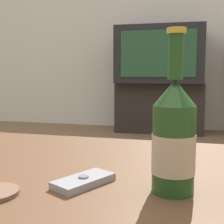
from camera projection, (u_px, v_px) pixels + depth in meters
name	position (u px, v px, depth m)	size (l,w,h in m)	color
back_wall	(166.00, 10.00, 3.38)	(8.00, 0.05, 2.60)	silver
coffee_table	(30.00, 212.00, 0.59)	(1.02, 0.89, 0.41)	brown
tv_stand	(160.00, 107.00, 3.27)	(0.90, 0.36, 0.52)	#28231E
television	(161.00, 55.00, 3.20)	(0.86, 0.60, 0.56)	black
beer_bottle	(174.00, 138.00, 0.54)	(0.08, 0.08, 0.28)	#1E4219
cell_phone	(84.00, 181.00, 0.59)	(0.11, 0.13, 0.02)	gray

